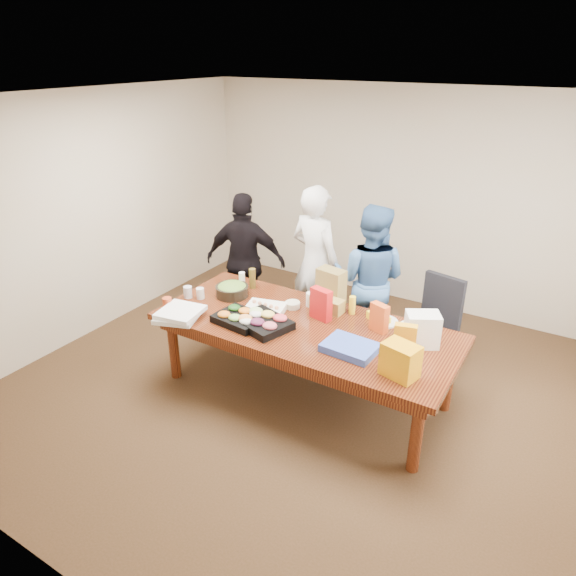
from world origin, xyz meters
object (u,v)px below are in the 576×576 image
Objects in this scene: salad_bowl at (232,291)px; conference_table at (305,359)px; office_chair at (434,333)px; sheet_cake at (265,309)px; person_center at (315,263)px; person_right at (369,280)px.

conference_table is at bearing -8.69° from salad_bowl.
office_chair reaches higher than conference_table.
office_chair is at bearing 17.67° from sheet_cake.
person_center is at bearing -174.90° from office_chair.
person_center is at bearing -9.62° from person_right.
conference_table is 7.63× the size of sheet_cake.
sheet_cake is 0.51m from salad_bowl.
conference_table is 8.35× the size of salad_bowl.
sheet_cake is (-0.62, -1.06, -0.04)m from person_right.
sheet_cake is at bearing 103.55° from person_center.
office_chair reaches higher than salad_bowl.
conference_table is at bearing 125.70° from person_center.
office_chair is 0.87m from person_right.
person_right is 4.50× the size of sheet_cake.
conference_table is 1.32m from office_chair.
person_center is 5.25× the size of salad_bowl.
salad_bowl reaches higher than sheet_cake.
office_chair is 1.69m from sheet_cake.
office_chair is 1.51m from person_center.
person_right is 1.23m from sheet_cake.
office_chair is 0.60× the size of person_right.
person_right is at bearing 81.04° from conference_table.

